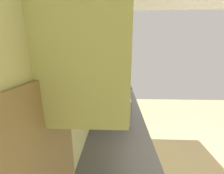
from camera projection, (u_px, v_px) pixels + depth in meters
ground_plane at (191, 172)px, 2.07m from camera, size 6.28×6.28×0.00m
wall_back at (89, 84)px, 1.77m from camera, size 4.05×0.12×2.67m
counter_run at (118, 163)px, 1.65m from camera, size 3.22×0.66×0.90m
upper_cabinets at (104, 53)px, 1.33m from camera, size 1.77×0.35×0.55m
window_back_wall at (49, 157)px, 0.60m from camera, size 0.52×0.02×0.68m
oven_range at (118, 103)px, 3.51m from camera, size 0.64×0.66×1.08m
microwave at (117, 105)px, 1.83m from camera, size 0.54×0.34×0.30m
bowl at (120, 98)px, 2.49m from camera, size 0.19×0.19×0.05m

